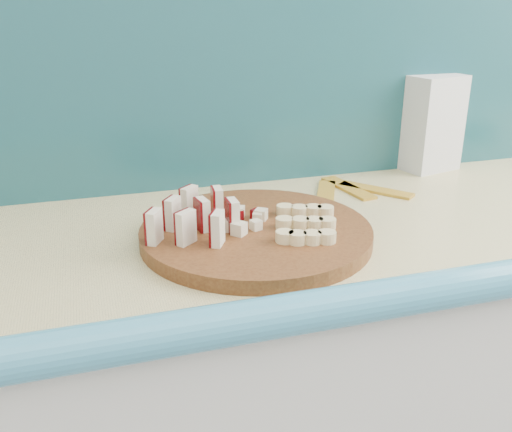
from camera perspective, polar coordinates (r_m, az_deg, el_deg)
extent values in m
cube|color=silver|center=(1.30, 0.73, 20.44)|extent=(3.60, 0.04, 2.60)
cube|color=beige|center=(1.38, 8.76, -18.72)|extent=(2.20, 0.60, 0.88)
cube|color=tan|center=(1.14, 10.03, -0.91)|extent=(2.20, 0.60, 0.03)
cube|color=teal|center=(0.91, 18.48, -7.75)|extent=(2.20, 0.06, 0.03)
cube|color=teal|center=(1.33, 5.10, 14.33)|extent=(2.20, 0.02, 0.50)
cylinder|color=#401E0D|center=(1.02, 0.00, -1.73)|extent=(0.53, 0.53, 0.03)
cube|color=beige|center=(0.95, -10.09, -1.06)|extent=(0.03, 0.04, 0.06)
cube|color=#4E0508|center=(0.95, -10.63, -1.04)|extent=(0.02, 0.03, 0.06)
cube|color=beige|center=(1.00, -8.27, 0.25)|extent=(0.03, 0.04, 0.06)
cube|color=#4E0508|center=(1.00, -8.79, 0.26)|extent=(0.02, 0.03, 0.06)
cube|color=beige|center=(1.05, -6.63, 1.43)|extent=(0.03, 0.04, 0.06)
cube|color=#4E0508|center=(1.06, -7.13, 1.44)|extent=(0.02, 0.03, 0.06)
cube|color=beige|center=(0.94, -6.99, -1.17)|extent=(0.03, 0.04, 0.06)
cube|color=#4E0508|center=(0.94, -7.54, -1.15)|extent=(0.02, 0.03, 0.06)
cube|color=beige|center=(0.99, -5.31, 0.16)|extent=(0.03, 0.04, 0.06)
cube|color=#4E0508|center=(0.99, -5.84, 0.18)|extent=(0.02, 0.03, 0.06)
cube|color=beige|center=(1.05, -3.81, 1.36)|extent=(0.03, 0.04, 0.06)
cube|color=#4E0508|center=(1.05, -4.31, 1.37)|extent=(0.02, 0.03, 0.06)
cube|color=beige|center=(0.93, -3.82, -1.27)|extent=(0.03, 0.04, 0.06)
cube|color=#4E0508|center=(0.93, -4.38, -1.25)|extent=(0.02, 0.03, 0.06)
cube|color=beige|center=(0.98, -2.30, 0.08)|extent=(0.03, 0.04, 0.06)
cube|color=#4E0508|center=(0.99, -2.84, 0.09)|extent=(0.02, 0.03, 0.06)
cube|color=beige|center=(1.01, -0.91, -0.49)|extent=(0.02, 0.02, 0.02)
cube|color=beige|center=(1.02, -0.62, -0.27)|extent=(0.02, 0.02, 0.02)
cube|color=#4E0508|center=(1.03, -1.02, 0.02)|extent=(0.02, 0.02, 0.02)
cube|color=beige|center=(1.02, -1.64, -0.27)|extent=(0.02, 0.02, 0.02)
cube|color=beige|center=(1.02, -2.35, -0.31)|extent=(0.02, 0.02, 0.02)
cube|color=beige|center=(1.00, -2.88, -0.63)|extent=(0.02, 0.02, 0.02)
cube|color=beige|center=(1.00, -1.82, -0.70)|extent=(0.02, 0.02, 0.02)
cube|color=beige|center=(0.99, -1.31, -0.92)|extent=(0.02, 0.02, 0.02)
cube|color=#4E0508|center=(0.99, -0.24, -0.91)|extent=(0.02, 0.02, 0.02)
cylinder|color=#D4BD81|center=(0.95, 2.81, -2.05)|extent=(0.03, 0.03, 0.02)
cylinder|color=#D4BD81|center=(0.95, 4.30, -2.10)|extent=(0.03, 0.03, 0.02)
cylinder|color=#D4BD81|center=(0.95, 5.79, -2.14)|extent=(0.03, 0.03, 0.02)
cylinder|color=#D4BD81|center=(0.95, 7.28, -2.18)|extent=(0.03, 0.03, 0.02)
cylinder|color=#D4BD81|center=(1.00, 2.93, -0.66)|extent=(0.03, 0.03, 0.02)
cylinder|color=#D4BD81|center=(1.00, 4.33, -0.70)|extent=(0.03, 0.03, 0.02)
cylinder|color=#D4BD81|center=(1.00, 5.74, -0.74)|extent=(0.03, 0.03, 0.02)
cylinder|color=#D4BD81|center=(1.01, 7.15, -0.78)|extent=(0.03, 0.03, 0.02)
cylinder|color=#D4BD81|center=(1.06, 3.03, 0.59)|extent=(0.03, 0.03, 0.02)
cylinder|color=#D4BD81|center=(1.06, 4.36, 0.55)|extent=(0.03, 0.03, 0.02)
cylinder|color=#D4BD81|center=(1.06, 5.69, 0.51)|extent=(0.03, 0.03, 0.02)
cylinder|color=#D4BD81|center=(1.06, 7.02, 0.47)|extent=(0.03, 0.03, 0.02)
cube|color=silver|center=(1.48, 17.12, 8.88)|extent=(0.15, 0.13, 0.23)
cube|color=gold|center=(1.26, 7.01, 2.25)|extent=(0.11, 0.17, 0.01)
cube|color=gold|center=(1.30, 9.19, 2.79)|extent=(0.06, 0.17, 0.01)
cube|color=gold|center=(1.30, 11.88, 2.56)|extent=(0.13, 0.15, 0.01)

